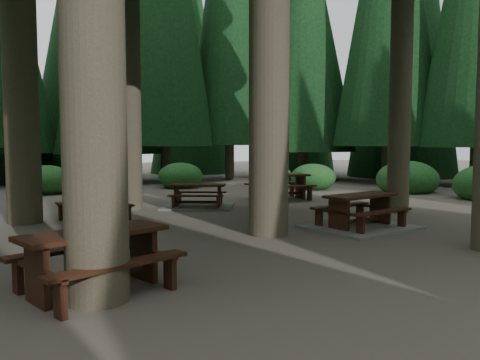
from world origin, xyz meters
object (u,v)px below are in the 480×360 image
object	(u,v)px
picnic_table_c	(198,200)
picnic_table_d	(280,183)
picnic_table_b	(94,202)
picnic_table_e	(95,251)
picnic_table_a	(360,217)

from	to	relation	value
picnic_table_c	picnic_table_d	distance (m)	3.36
picnic_table_b	picnic_table_d	world-z (taller)	picnic_table_d
picnic_table_b	picnic_table_d	distance (m)	6.77
picnic_table_c	picnic_table_e	world-z (taller)	picnic_table_e
picnic_table_c	picnic_table_a	bearing A→B (deg)	-38.30
picnic_table_b	picnic_table_c	bearing A→B (deg)	-82.02
picnic_table_e	picnic_table_c	bearing A→B (deg)	40.38
picnic_table_e	picnic_table_d	bearing A→B (deg)	26.92
picnic_table_b	picnic_table_c	distance (m)	3.47
picnic_table_c	picnic_table_d	size ratio (longest dim) A/B	1.27
picnic_table_d	picnic_table_e	size ratio (longest dim) A/B	0.88
picnic_table_a	picnic_table_c	bearing A→B (deg)	102.57
picnic_table_d	picnic_table_b	bearing A→B (deg)	-157.42
picnic_table_b	picnic_table_e	world-z (taller)	picnic_table_e
picnic_table_a	picnic_table_e	size ratio (longest dim) A/B	1.18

